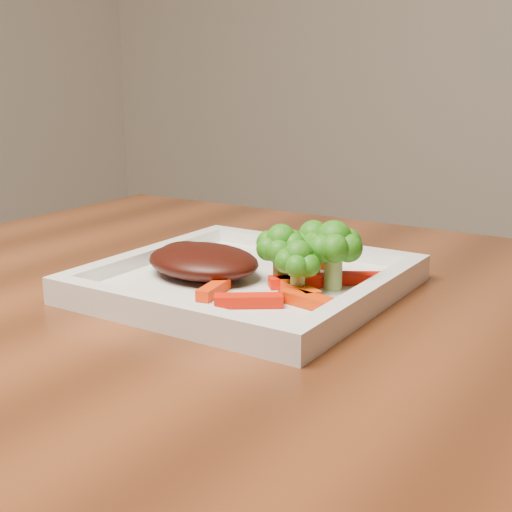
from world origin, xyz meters
The scene contains 13 objects.
plate centered at (-0.18, 0.22, 0.76)m, with size 0.27×0.27×0.01m, color white.
steak centered at (-0.23, 0.20, 0.78)m, with size 0.12×0.09×0.03m, color #380C08.
broccoli_0 centered at (-0.13, 0.26, 0.80)m, with size 0.05×0.05×0.07m, color #1D6110, non-canonical shape.
broccoli_1 centered at (-0.10, 0.23, 0.79)m, with size 0.06×0.06×0.06m, color #127015, non-canonical shape.
broccoli_2 centered at (-0.12, 0.20, 0.79)m, with size 0.05×0.05×0.06m, color #276010, non-canonical shape.
broccoli_3 centered at (-0.15, 0.22, 0.79)m, with size 0.05×0.05×0.06m, color #276911, non-canonical shape.
carrot_0 centered at (-0.14, 0.15, 0.77)m, with size 0.06×0.02×0.01m, color red.
carrot_1 centered at (-0.09, 0.18, 0.77)m, with size 0.06×0.02×0.01m, color red.
carrot_2 centered at (-0.18, 0.16, 0.77)m, with size 0.05×0.01×0.01m, color red.
carrot_3 centered at (-0.08, 0.26, 0.77)m, with size 0.06×0.02×0.01m, color red.
carrot_4 centered at (-0.16, 0.28, 0.77)m, with size 0.06×0.02×0.01m, color #CA3803.
carrot_5 centered at (-0.12, 0.20, 0.77)m, with size 0.06×0.02×0.01m, color #FB4004.
carrot_6 centered at (-0.13, 0.22, 0.77)m, with size 0.06×0.02×0.01m, color #F11503.
Camera 1 is at (0.18, -0.34, 0.96)m, focal length 50.00 mm.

